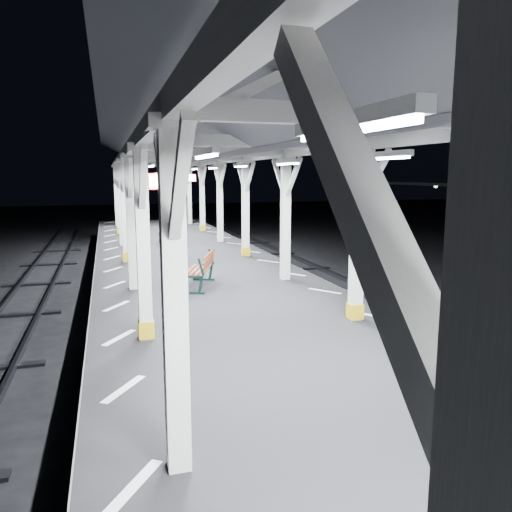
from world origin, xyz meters
name	(u,v)px	position (x,y,z in m)	size (l,w,h in m)	color
ground	(296,432)	(0.00, 0.00, 0.00)	(120.00, 120.00, 0.00)	black
platform	(296,401)	(0.00, 0.00, 0.50)	(6.00, 50.00, 1.00)	black
hazard_stripes_left	(124,389)	(-2.45, 0.00, 1.00)	(1.00, 48.00, 0.01)	silver
hazard_stripes_right	(439,352)	(2.45, 0.00, 1.00)	(1.00, 48.00, 0.01)	silver
canopy	(300,119)	(0.00, -0.02, 4.56)	(5.40, 49.00, 4.65)	silver
bench_mid	(202,269)	(-0.33, 5.71, 1.47)	(1.12, 1.73, 0.88)	black
bench_far	(171,234)	(-0.08, 13.89, 1.43)	(0.76, 1.54, 0.80)	black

